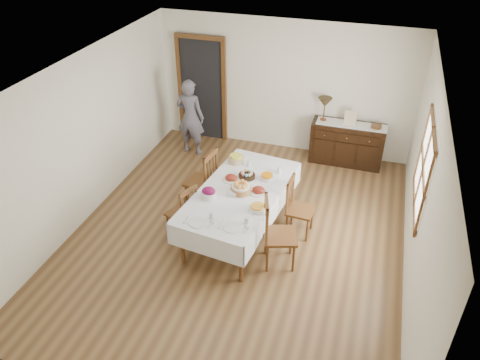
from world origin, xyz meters
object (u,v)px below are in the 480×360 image
(chair_left_near, at_px, (184,211))
(table_lamp, at_px, (325,103))
(chair_right_near, at_px, (276,232))
(chair_right_far, at_px, (297,207))
(person, at_px, (190,115))
(sideboard, at_px, (347,144))
(chair_left_far, at_px, (204,179))
(dining_table, at_px, (240,196))

(chair_left_near, height_order, table_lamp, table_lamp)
(chair_right_near, xyz_separation_m, chair_right_far, (0.15, 0.78, -0.07))
(chair_left_near, distance_m, person, 2.68)
(chair_right_far, xyz_separation_m, person, (-2.53, 1.90, 0.34))
(chair_right_near, bearing_deg, table_lamp, -19.62)
(chair_right_far, relative_size, person, 0.59)
(chair_right_far, distance_m, sideboard, 2.44)
(chair_right_near, distance_m, person, 3.59)
(chair_left_far, bearing_deg, chair_left_near, 7.21)
(chair_right_near, xyz_separation_m, sideboard, (0.63, 3.17, -0.14))
(chair_right_far, xyz_separation_m, sideboard, (0.48, 2.39, -0.07))
(chair_right_far, bearing_deg, chair_left_far, 86.56)
(chair_left_near, bearing_deg, dining_table, 132.85)
(dining_table, distance_m, chair_left_far, 0.91)
(person, bearing_deg, chair_right_near, 134.05)
(table_lamp, bearing_deg, chair_right_far, -89.61)
(sideboard, height_order, table_lamp, table_lamp)
(chair_left_far, bearing_deg, dining_table, 67.61)
(sideboard, distance_m, table_lamp, 0.91)
(chair_left_far, bearing_deg, chair_right_near, 64.75)
(chair_left_near, distance_m, sideboard, 3.67)
(dining_table, relative_size, chair_left_far, 2.23)
(chair_left_near, height_order, chair_left_far, chair_left_far)
(chair_left_far, relative_size, table_lamp, 2.35)
(chair_left_near, xyz_separation_m, chair_right_far, (1.63, 0.60, 0.02))
(chair_right_near, xyz_separation_m, table_lamp, (0.13, 3.20, 0.62))
(person, bearing_deg, table_lamp, -165.79)
(chair_right_near, height_order, chair_right_far, chair_right_near)
(chair_left_near, height_order, chair_right_near, chair_right_near)
(dining_table, relative_size, chair_right_near, 2.21)
(chair_left_far, height_order, person, person)
(dining_table, height_order, chair_right_far, chair_right_far)
(dining_table, xyz_separation_m, chair_right_near, (0.69, -0.52, -0.14))
(dining_table, bearing_deg, chair_right_near, -29.45)
(chair_left_far, height_order, chair_right_far, chair_left_far)
(table_lamp, bearing_deg, person, -168.15)
(table_lamp, bearing_deg, dining_table, -107.06)
(chair_left_far, bearing_deg, person, -143.12)
(chair_right_near, height_order, table_lamp, table_lamp)
(sideboard, xyz_separation_m, table_lamp, (-0.50, 0.03, 0.77))
(dining_table, height_order, chair_right_near, chair_right_near)
(chair_left_near, xyz_separation_m, table_lamp, (1.61, 3.02, 0.71))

